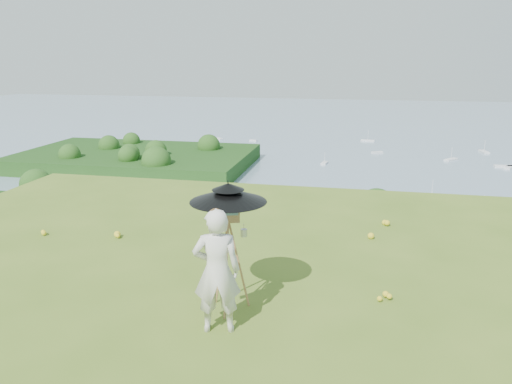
# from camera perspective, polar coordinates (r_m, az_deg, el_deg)

# --- Properties ---
(ground) EXTENTS (14.00, 14.00, 0.00)m
(ground) POSITION_cam_1_polar(r_m,az_deg,el_deg) (8.41, -8.25, -10.75)
(ground) COLOR #506E1F
(ground) RESTS_ON ground
(shoreline_tier) EXTENTS (170.00, 28.00, 8.00)m
(shoreline_tier) POSITION_cam_1_polar(r_m,az_deg,el_deg) (91.20, 9.15, -10.77)
(shoreline_tier) COLOR #6E6458
(shoreline_tier) RESTS_ON bay_water
(bay_water) EXTENTS (700.00, 700.00, 0.00)m
(bay_water) POSITION_cam_1_polar(r_m,az_deg,el_deg) (249.95, 11.19, 6.26)
(bay_water) COLOR #7793AA
(bay_water) RESTS_ON ground
(peninsula) EXTENTS (90.00, 60.00, 12.00)m
(peninsula) POSITION_cam_1_polar(r_m,az_deg,el_deg) (182.68, -13.55, 4.49)
(peninsula) COLOR #12340E
(peninsula) RESTS_ON bay_water
(slope_trees) EXTENTS (110.00, 50.00, 6.00)m
(slope_trees) POSITION_cam_1_polar(r_m,az_deg,el_deg) (46.11, 7.59, -8.80)
(slope_trees) COLOR #1B4414
(slope_trees) RESTS_ON forest_slope
(harbor_town) EXTENTS (110.00, 22.00, 5.00)m
(harbor_town) POSITION_cam_1_polar(r_m,az_deg,el_deg) (88.57, 9.33, -6.98)
(harbor_town) COLOR silver
(harbor_town) RESTS_ON shoreline_tier
(moored_boats) EXTENTS (140.00, 140.00, 0.70)m
(moored_boats) POSITION_cam_1_polar(r_m,az_deg,el_deg) (172.84, 6.56, 2.65)
(moored_boats) COLOR silver
(moored_boats) RESTS_ON bay_water
(wildflowers) EXTENTS (10.00, 10.50, 0.12)m
(wildflowers) POSITION_cam_1_polar(r_m,az_deg,el_deg) (8.60, -7.69, -9.68)
(wildflowers) COLOR yellow
(wildflowers) RESTS_ON ground
(painter) EXTENTS (0.73, 0.57, 1.76)m
(painter) POSITION_cam_1_polar(r_m,az_deg,el_deg) (6.79, -4.51, -9.00)
(painter) COLOR beige
(painter) RESTS_ON ground
(field_easel) EXTENTS (0.80, 0.80, 1.71)m
(field_easel) POSITION_cam_1_polar(r_m,az_deg,el_deg) (7.34, -3.11, -7.28)
(field_easel) COLOR #996340
(field_easel) RESTS_ON ground
(sun_umbrella) EXTENTS (1.17, 1.17, 0.58)m
(sun_umbrella) POSITION_cam_1_polar(r_m,az_deg,el_deg) (7.09, -3.19, -0.92)
(sun_umbrella) COLOR black
(sun_umbrella) RESTS_ON field_easel
(painter_cap) EXTENTS (0.24, 0.26, 0.10)m
(painter_cap) POSITION_cam_1_polar(r_m,az_deg,el_deg) (6.50, -4.66, -2.30)
(painter_cap) COLOR #C16C6A
(painter_cap) RESTS_ON painter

